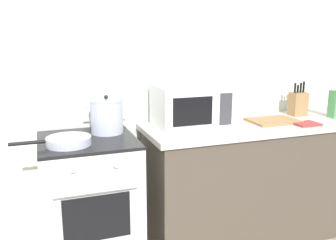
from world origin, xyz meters
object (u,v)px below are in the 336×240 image
Objects in this scene: stock_pot at (107,116)px; frying_pan at (68,141)px; knife_block at (298,104)px; microwave at (190,106)px; pasta_box at (335,104)px; oven_mitt at (306,124)px; stove at (91,206)px; cutting_board at (273,121)px.

stock_pot reaches higher than frying_pan.
knife_block is at bearing 7.53° from frying_pan.
microwave is 2.27× the size of pasta_box.
frying_pan is 2.07m from pasta_box.
stock_pot is at bearing 169.42° from oven_mitt.
pasta_box reaches higher than frying_pan.
frying_pan is at bearing -142.62° from stock_pot.
microwave is (0.59, -0.03, 0.03)m from stock_pot.
knife_block is at bearing 4.68° from stove.
microwave is (0.87, 0.18, 0.12)m from frying_pan.
cutting_board is at bearing -157.30° from knife_block.
knife_block is at bearing 142.38° from pasta_box.
microwave is 0.99m from knife_block.
microwave is at bearing 163.85° from oven_mitt.
oven_mitt is (0.17, -0.16, -0.00)m from cutting_board.
knife_block reaches higher than stove.
stock_pot is at bearing 35.55° from stove.
stove is 1.82m from knife_block.
pasta_box is at bearing -0.85° from stove.
frying_pan is at bearing 178.13° from oven_mitt.
microwave is 0.87m from oven_mitt.
oven_mitt is at bearing -10.58° from stock_pot.
stove is at bearing -173.91° from microwave.
stove is 3.02× the size of stock_pot.
cutting_board is 2.00× the size of oven_mitt.
oven_mitt is at bearing -1.87° from frying_pan.
microwave is 1.21m from pasta_box.
frying_pan reaches higher than cutting_board.
knife_block is (1.73, 0.14, 0.56)m from stove.
cutting_board is 0.24m from oven_mitt.
stock_pot is 1.69× the size of oven_mitt.
cutting_board is 0.57m from pasta_box.
pasta_box is at bearing 18.81° from oven_mitt.
stove is 4.18× the size of pasta_box.
microwave is 1.79× the size of knife_block.
microwave reaches higher than oven_mitt.
stove is 1.64m from oven_mitt.
microwave is (0.74, 0.08, 0.61)m from stove.
frying_pan is 1.29× the size of cutting_board.
stove is at bearing 174.20° from oven_mitt.
stove is 2.03m from pasta_box.
oven_mitt is at bearing -161.19° from pasta_box.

